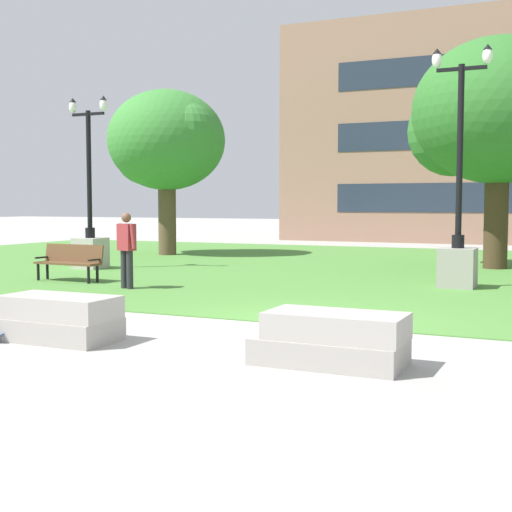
{
  "coord_description": "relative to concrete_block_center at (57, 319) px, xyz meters",
  "views": [
    {
      "loc": [
        4.13,
        -10.49,
        1.94
      ],
      "look_at": [
        -0.03,
        -1.4,
        1.2
      ],
      "focal_mm": 50.0,
      "sensor_mm": 36.0,
      "label": 1
    }
  ],
  "objects": [
    {
      "name": "lamp_post_left",
      "position": [
        -6.45,
        9.1,
        0.73
      ],
      "size": [
        1.32,
        0.8,
        5.0
      ],
      "color": "#ADA89E",
      "rests_on": "grass_lawn"
    },
    {
      "name": "tree_far_right",
      "position": [
        -7.41,
        14.87,
        3.88
      ],
      "size": [
        4.56,
        4.34,
        6.09
      ],
      "color": "brown",
      "rests_on": "grass_lawn"
    },
    {
      "name": "grass_lawn",
      "position": [
        2.59,
        12.59,
        -0.3
      ],
      "size": [
        40.0,
        20.0,
        0.02
      ],
      "primitive_type": "cube",
      "color": "#4C8438",
      "rests_on": "ground"
    },
    {
      "name": "person_bystander_far_lawn",
      "position": [
        -2.58,
        5.4,
        0.68
      ],
      "size": [
        0.7,
        0.36,
        1.71
      ],
      "color": "#28282D",
      "rests_on": "grass_lawn"
    },
    {
      "name": "concrete_block_left",
      "position": [
        4.04,
        0.15,
        0.0
      ],
      "size": [
        1.82,
        0.9,
        0.64
      ],
      "color": "#9E9991",
      "rests_on": "ground"
    },
    {
      "name": "tree_near_right",
      "position": [
        4.35,
        14.07,
        4.24
      ],
      "size": [
        5.22,
        4.97,
        6.72
      ],
      "color": "#42301E",
      "rests_on": "grass_lawn"
    },
    {
      "name": "park_bench_near_right",
      "position": [
        -4.77,
        6.12,
        0.23
      ],
      "size": [
        1.82,
        0.6,
        0.9
      ],
      "color": "brown",
      "rests_on": "grass_lawn"
    },
    {
      "name": "ground_plane",
      "position": [
        2.59,
        2.59,
        -0.31
      ],
      "size": [
        140.0,
        140.0,
        0.0
      ],
      "primitive_type": "plane",
      "color": "#A3A09B"
    },
    {
      "name": "concrete_block_center",
      "position": [
        0.0,
        0.0,
        0.0
      ],
      "size": [
        1.81,
        0.9,
        0.64
      ],
      "color": "#9E9991",
      "rests_on": "ground"
    },
    {
      "name": "lamp_post_right",
      "position": [
        4.16,
        8.73,
        0.8
      ],
      "size": [
        1.32,
        0.8,
        5.42
      ],
      "color": "gray",
      "rests_on": "grass_lawn"
    }
  ]
}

